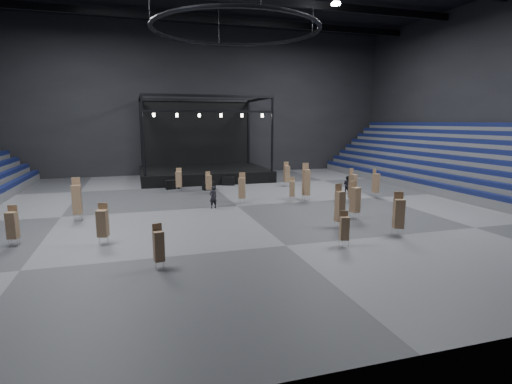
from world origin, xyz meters
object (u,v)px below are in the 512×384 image
object	(u,v)px
chair_stack_7	(159,245)
flight_case_left	(173,185)
chair_stack_5	(287,174)
chair_stack_0	(306,182)
chair_stack_6	(209,182)
chair_stack_16	(353,186)
man_center	(213,197)
chair_stack_11	(179,179)
chair_stack_9	(103,223)
crew_member	(347,185)
flight_case_right	(228,181)
chair_stack_2	(376,183)
chair_stack_8	(77,199)
chair_stack_15	(340,206)
flight_case_mid	(209,186)
chair_stack_1	(399,213)
stage	(203,166)
chair_stack_3	(355,199)
chair_stack_13	(12,225)
chair_stack_10	(344,228)
chair_stack_12	(292,188)
chair_stack_14	(242,187)

from	to	relation	value
chair_stack_7	flight_case_left	bearing A→B (deg)	72.77
chair_stack_5	chair_stack_0	bearing A→B (deg)	-99.40
chair_stack_6	chair_stack_16	distance (m)	12.84
man_center	chair_stack_11	bearing A→B (deg)	-93.98
chair_stack_9	man_center	distance (m)	10.26
chair_stack_0	chair_stack_16	xyz separation A→B (m)	(3.06, -2.17, -0.14)
chair_stack_11	crew_member	size ratio (longest dim) A/B	1.36
flight_case_right	man_center	xyz separation A→B (m)	(-3.60, -10.55, 0.42)
chair_stack_5	chair_stack_7	bearing A→B (deg)	-125.06
chair_stack_2	chair_stack_8	size ratio (longest dim) A/B	0.86
chair_stack_7	chair_stack_15	world-z (taller)	chair_stack_15
chair_stack_6	chair_stack_2	bearing A→B (deg)	-33.61
chair_stack_6	chair_stack_15	distance (m)	15.23
chair_stack_8	chair_stack_7	bearing A→B (deg)	-65.66
flight_case_mid	chair_stack_6	bearing A→B (deg)	-100.39
chair_stack_6	chair_stack_15	xyz separation A→B (m)	(5.61, -14.15, 0.31)
chair_stack_11	chair_stack_1	bearing A→B (deg)	-46.81
chair_stack_9	man_center	bearing A→B (deg)	59.24
chair_stack_5	crew_member	size ratio (longest dim) A/B	1.52
stage	chair_stack_0	bearing A→B (deg)	-68.99
chair_stack_3	chair_stack_13	size ratio (longest dim) A/B	1.18
chair_stack_15	man_center	xyz separation A→B (m)	(-6.41, 7.77, -0.54)
chair_stack_3	chair_stack_2	bearing A→B (deg)	29.24
chair_stack_5	chair_stack_11	world-z (taller)	chair_stack_5
chair_stack_0	chair_stack_6	distance (m)	9.10
chair_stack_2	crew_member	size ratio (longest dim) A/B	1.51
chair_stack_8	flight_case_right	bearing A→B (deg)	43.08
stage	chair_stack_11	distance (m)	8.99
chair_stack_7	chair_stack_9	world-z (taller)	chair_stack_9
chair_stack_2	flight_case_mid	bearing A→B (deg)	125.89
chair_stack_10	chair_stack_11	size ratio (longest dim) A/B	0.85
chair_stack_9	chair_stack_5	bearing A→B (deg)	57.82
chair_stack_6	chair_stack_9	bearing A→B (deg)	-130.68
chair_stack_6	chair_stack_12	size ratio (longest dim) A/B	1.03
chair_stack_9	crew_member	bearing A→B (deg)	40.54
stage	flight_case_left	xyz separation A→B (m)	(-4.07, -6.65, -1.01)
chair_stack_6	chair_stack_16	world-z (taller)	chair_stack_16
chair_stack_8	chair_stack_3	bearing A→B (deg)	-14.44
chair_stack_6	chair_stack_15	world-z (taller)	chair_stack_15
flight_case_mid	chair_stack_1	size ratio (longest dim) A/B	0.47
flight_case_mid	chair_stack_3	world-z (taller)	chair_stack_3
chair_stack_6	chair_stack_12	bearing A→B (deg)	-51.50
stage	chair_stack_0	world-z (taller)	stage
chair_stack_7	chair_stack_1	bearing A→B (deg)	-4.40
flight_case_right	chair_stack_9	world-z (taller)	chair_stack_9
chair_stack_10	chair_stack_12	size ratio (longest dim) A/B	0.96
chair_stack_6	chair_stack_14	bearing A→B (deg)	-81.24
flight_case_right	chair_stack_11	world-z (taller)	chair_stack_11
chair_stack_13	chair_stack_16	bearing A→B (deg)	21.57
chair_stack_14	chair_stack_11	bearing A→B (deg)	143.47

